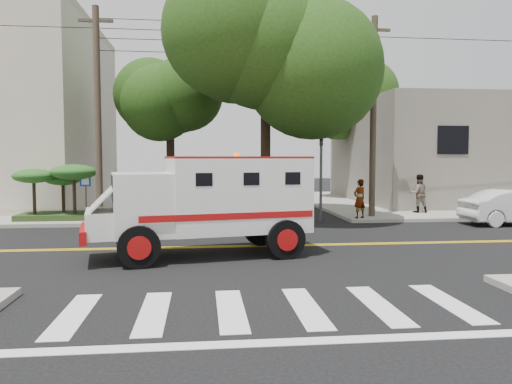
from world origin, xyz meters
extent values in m
plane|color=black|center=(0.00, 0.00, 0.00)|extent=(100.00, 100.00, 0.00)
cube|color=gray|center=(13.50, 13.50, 0.07)|extent=(17.00, 17.00, 0.15)
cube|color=slate|center=(15.00, 14.00, 3.15)|extent=(14.00, 12.00, 6.00)
cylinder|color=#382D23|center=(-5.60, 6.00, 4.50)|extent=(0.28, 0.28, 9.00)
cylinder|color=#382D23|center=(6.30, 6.20, 4.50)|extent=(0.28, 0.28, 9.00)
cylinder|color=black|center=(1.50, 6.50, 3.50)|extent=(0.44, 0.44, 7.00)
sphere|color=#1A3A10|center=(1.50, 6.50, 7.00)|extent=(5.32, 5.32, 5.32)
sphere|color=#1A3A10|center=(2.64, 5.74, 7.57)|extent=(4.56, 4.56, 4.56)
cylinder|color=black|center=(-3.00, 12.00, 2.80)|extent=(0.44, 0.44, 5.60)
sphere|color=#1A3A10|center=(-3.00, 12.00, 5.60)|extent=(3.92, 3.92, 3.92)
sphere|color=#1A3A10|center=(-2.16, 11.44, 6.02)|extent=(3.36, 3.36, 3.36)
cylinder|color=black|center=(8.50, 16.00, 2.97)|extent=(0.44, 0.44, 5.95)
sphere|color=#1A3A10|center=(8.50, 16.00, 5.95)|extent=(4.20, 4.20, 4.20)
sphere|color=#1A3A10|center=(9.40, 15.40, 6.40)|extent=(3.60, 3.60, 3.60)
cylinder|color=#3F3F42|center=(3.80, 5.60, 1.80)|extent=(0.12, 0.12, 3.60)
imported|color=#3F3F42|center=(3.80, 5.60, 3.15)|extent=(0.15, 0.18, 0.90)
cylinder|color=#3F3F42|center=(-6.20, 6.20, 1.00)|extent=(0.06, 0.06, 2.00)
cube|color=#0C33A5|center=(-6.20, 6.14, 1.80)|extent=(0.45, 0.03, 0.45)
cube|color=#1E3314|center=(-7.50, 6.80, 0.27)|extent=(3.20, 2.00, 0.24)
cylinder|color=black|center=(-8.40, 6.50, 1.15)|extent=(0.14, 0.14, 1.52)
ellipsoid|color=#194314|center=(-8.40, 6.50, 2.00)|extent=(1.73, 1.73, 0.60)
cylinder|color=black|center=(-7.40, 7.20, 1.07)|extent=(0.14, 0.14, 1.36)
ellipsoid|color=#194314|center=(-7.40, 7.20, 1.83)|extent=(1.55, 1.55, 0.54)
cylinder|color=black|center=(-6.70, 6.30, 1.23)|extent=(0.14, 0.14, 1.68)
ellipsoid|color=#194314|center=(-6.70, 6.30, 2.17)|extent=(1.91, 1.91, 0.66)
cube|color=silver|center=(-0.32, -1.15, 1.73)|extent=(4.22, 2.98, 2.07)
cube|color=silver|center=(-2.93, -1.66, 1.53)|extent=(1.97, 2.44, 1.68)
cube|color=black|center=(-3.69, -1.81, 1.98)|extent=(0.38, 1.66, 0.69)
cube|color=silver|center=(-3.95, -1.86, 1.04)|extent=(1.26, 2.11, 0.69)
cube|color=#980B0B|center=(-4.43, -1.96, 0.79)|extent=(0.59, 2.12, 0.35)
cube|color=#980B0B|center=(-0.32, -1.15, 2.80)|extent=(4.22, 2.98, 0.06)
cylinder|color=black|center=(-2.91, -2.79, 0.54)|extent=(1.13, 0.52, 1.09)
cylinder|color=black|center=(-3.34, -0.62, 0.54)|extent=(1.13, 0.52, 1.09)
cylinder|color=black|center=(0.96, -2.02, 0.54)|extent=(1.13, 0.52, 1.09)
cylinder|color=black|center=(0.54, 0.15, 0.54)|extent=(1.13, 0.52, 1.09)
imported|color=gray|center=(5.50, 5.50, 1.00)|extent=(0.73, 0.62, 1.70)
imported|color=gray|center=(9.02, 7.38, 1.07)|extent=(0.93, 0.74, 1.83)
camera|label=1|loc=(-1.31, -15.47, 2.80)|focal=35.00mm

